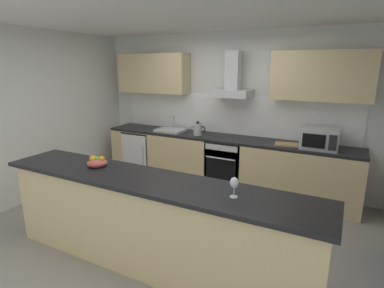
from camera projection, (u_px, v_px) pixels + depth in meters
ground at (176, 227)px, 4.01m from camera, size 5.89×4.67×0.02m
ceiling at (173, 13)px, 3.35m from camera, size 5.89×4.67×0.02m
wall_back at (230, 110)px, 5.30m from camera, size 5.89×0.12×2.60m
wall_left at (38, 115)px, 4.80m from camera, size 0.12×4.67×2.60m
backsplash_tile at (229, 115)px, 5.26m from camera, size 4.16×0.02×0.66m
counter_back at (221, 163)px, 5.19m from camera, size 4.30×0.60×0.90m
counter_island at (150, 223)px, 3.11m from camera, size 3.45×0.64×0.98m
upper_cabinets at (226, 75)px, 4.95m from camera, size 4.25×0.32×0.70m
oven at (227, 163)px, 5.11m from camera, size 0.60×0.62×0.80m
refrigerator at (143, 152)px, 5.89m from camera, size 0.58×0.60×0.85m
microwave at (320, 139)px, 4.32m from camera, size 0.50×0.38×0.30m
sink at (171, 130)px, 5.50m from camera, size 0.50×0.40×0.26m
kettle at (198, 129)px, 5.19m from camera, size 0.29×0.15×0.24m
range_hood at (232, 83)px, 4.89m from camera, size 0.62×0.45×0.72m
wine_glass at (234, 184)px, 2.54m from camera, size 0.08×0.08×0.18m
fruit_bowl at (97, 162)px, 3.36m from camera, size 0.22×0.22×0.13m
chopping_board at (287, 144)px, 4.55m from camera, size 0.37×0.27×0.02m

